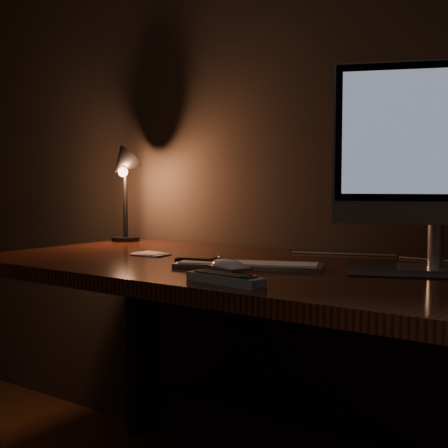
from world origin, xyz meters
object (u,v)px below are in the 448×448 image
Objects in this scene: monitor at (434,147)px; mouse at (228,268)px; media_remote at (203,261)px; desk at (270,309)px; desk_lamp at (124,177)px; keyboard at (248,265)px; tv_remote at (225,279)px.

monitor is 0.58m from mouse.
media_remote is (-0.14, 0.08, -0.00)m from mouse.
desk_lamp reaches higher than desk.
media_remote is (-0.52, -0.26, -0.29)m from monitor.
media_remote is at bearing -126.35° from desk.
keyboard is 1.89× the size of tv_remote.
desk is 0.27m from mouse.
mouse is at bearing 131.58° from tv_remote.
mouse is (0.01, -0.10, 0.00)m from keyboard.
media_remote reaches higher than tv_remote.
monitor is 3.45× the size of media_remote.
desk is at bearing 40.76° from media_remote.
mouse reaches higher than keyboard.
media_remote reaches higher than keyboard.
mouse is at bearing -161.20° from monitor.
monitor is 0.65m from media_remote.
tv_remote is 1.00m from desk_lamp.
media_remote is at bearing -29.76° from desk_lamp.
monitor is 0.62m from tv_remote.
mouse is (0.02, -0.23, 0.14)m from desk.
monitor is at bearing 61.72° from mouse.
desk is 0.60m from monitor.
monitor is 1.36× the size of keyboard.
desk_lamp is (-0.72, 0.16, 0.36)m from desk.
desk is 13.43× the size of mouse.
mouse is 0.86m from desk_lamp.
keyboard is (0.01, -0.13, 0.14)m from desk.
media_remote is at bearing 168.25° from keyboard.
keyboard is (-0.39, -0.23, -0.30)m from monitor.
tv_remote is at bearing -72.85° from desk.
media_remote is (-0.13, -0.03, 0.00)m from keyboard.
media_remote is at bearing -175.93° from monitor.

